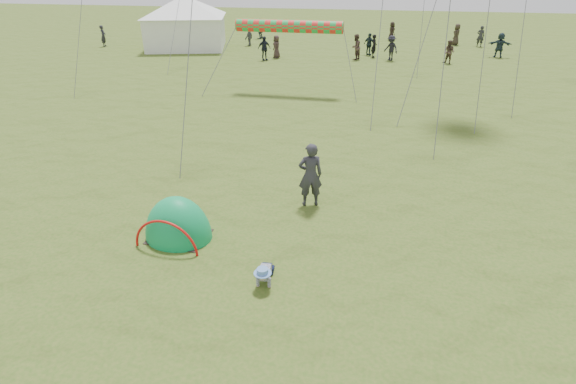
% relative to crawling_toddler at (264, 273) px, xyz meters
% --- Properties ---
extents(ground, '(140.00, 140.00, 0.00)m').
position_rel_crawling_toddler_xyz_m(ground, '(-0.14, -0.46, -0.27)').
color(ground, '#315416').
extents(crawling_toddler, '(0.53, 0.73, 0.53)m').
position_rel_crawling_toddler_xyz_m(crawling_toddler, '(0.00, 0.00, 0.00)').
color(crawling_toddler, black).
rests_on(crawling_toddler, ground).
extents(popup_tent, '(1.83, 1.55, 2.25)m').
position_rel_crawling_toddler_xyz_m(popup_tent, '(-2.62, 1.36, -0.27)').
color(popup_tent, '#138650').
rests_on(popup_tent, ground).
extents(standing_adult, '(0.80, 0.65, 1.89)m').
position_rel_crawling_toddler_xyz_m(standing_adult, '(0.38, 3.78, 0.68)').
color(standing_adult, '#2B2A31').
rests_on(standing_adult, ground).
extents(event_marquee, '(7.95, 7.95, 4.42)m').
position_rel_crawling_toddler_xyz_m(event_marquee, '(-14.30, 29.33, 1.94)').
color(event_marquee, white).
rests_on(event_marquee, ground).
extents(crowd_person_0, '(0.72, 0.59, 1.71)m').
position_rel_crawling_toddler_xyz_m(crowd_person_0, '(9.97, 34.96, 0.59)').
color(crowd_person_0, '#242528').
rests_on(crowd_person_0, ground).
extents(crowd_person_3, '(1.29, 1.19, 1.74)m').
position_rel_crawling_toddler_xyz_m(crowd_person_3, '(2.53, 27.05, 0.61)').
color(crowd_person_3, black).
rests_on(crowd_person_3, ground).
extents(crowd_person_4, '(0.89, 1.02, 1.76)m').
position_rel_crawling_toddler_xyz_m(crowd_person_4, '(8.07, 35.48, 0.61)').
color(crowd_person_4, '#30271E').
rests_on(crowd_person_4, ground).
extents(crowd_person_5, '(1.72, 0.77, 1.79)m').
position_rel_crawling_toddler_xyz_m(crowd_person_5, '(10.53, 29.96, 0.63)').
color(crowd_person_5, '#21313C').
rests_on(crowd_person_5, ground).
extents(crowd_person_6, '(0.44, 0.63, 1.65)m').
position_rel_crawling_toddler_xyz_m(crowd_person_6, '(1.28, 28.02, 0.56)').
color(crowd_person_6, black).
rests_on(crowd_person_6, ground).
extents(crowd_person_7, '(0.98, 1.08, 1.79)m').
position_rel_crawling_toddler_xyz_m(crowd_person_7, '(-0.02, 26.81, 0.63)').
color(crowd_person_7, '#45322D').
rests_on(crowd_person_7, ground).
extents(crowd_person_8, '(1.02, 0.86, 1.64)m').
position_rel_crawling_toddler_xyz_m(crowd_person_8, '(0.88, 28.85, 0.55)').
color(crowd_person_8, '#1A272C').
rests_on(crowd_person_8, ground).
extents(crowd_person_9, '(0.84, 1.15, 1.60)m').
position_rel_crawling_toddler_xyz_m(crowd_person_9, '(-9.57, 31.55, 0.53)').
color(crowd_person_9, '#2C2B30').
rests_on(crowd_person_9, ground).
extents(crowd_person_10, '(0.84, 0.96, 1.64)m').
position_rel_crawling_toddler_xyz_m(crowd_person_10, '(2.55, 37.00, 0.56)').
color(crowd_person_10, black).
rests_on(crowd_person_10, ground).
extents(crowd_person_11, '(0.83, 1.72, 1.78)m').
position_rel_crawling_toddler_xyz_m(crowd_person_11, '(-9.71, 35.90, 0.62)').
color(crowd_person_11, '#2D354B').
rests_on(crowd_person_11, ground).
extents(crowd_person_12, '(0.57, 0.72, 1.72)m').
position_rel_crawling_toddler_xyz_m(crowd_person_12, '(-21.59, 28.50, 0.60)').
color(crowd_person_12, '#23222A').
rests_on(crowd_person_12, ground).
extents(crowd_person_13, '(0.98, 0.94, 1.59)m').
position_rel_crawling_toddler_xyz_m(crowd_person_13, '(6.54, 26.61, 0.53)').
color(crowd_person_13, '#47352C').
rests_on(crowd_person_13, ground).
extents(crowd_person_14, '(1.03, 0.93, 1.69)m').
position_rel_crawling_toddler_xyz_m(crowd_person_14, '(-6.53, 25.18, 0.58)').
color(crowd_person_14, black).
rests_on(crowd_person_14, ground).
extents(crowd_person_16, '(0.90, 0.95, 1.63)m').
position_rel_crawling_toddler_xyz_m(crowd_person_16, '(-5.86, 26.29, 0.55)').
color(crowd_person_16, '#3A2A27').
rests_on(crowd_person_16, ground).
extents(rainbow_tube_kite, '(5.66, 0.64, 0.64)m').
position_rel_crawling_toddler_xyz_m(rainbow_tube_kite, '(-2.90, 16.57, 3.14)').
color(rainbow_tube_kite, red).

